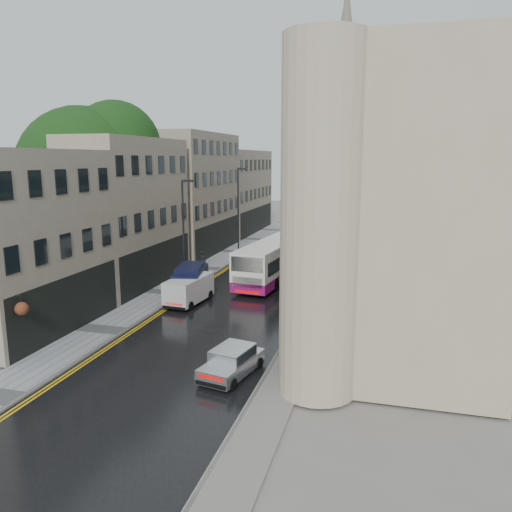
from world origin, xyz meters
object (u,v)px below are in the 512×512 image
at_px(tree_near, 85,195).
at_px(lamp_post_near, 184,236).
at_px(pedestrian, 202,261).
at_px(lamp_post_far, 238,212).
at_px(cream_bus, 245,268).
at_px(navy_van, 174,285).
at_px(white_van, 167,294).
at_px(white_lorry, 300,240).
at_px(tree_far, 165,193).
at_px(silver_hatchback, 203,369).

height_order(tree_near, lamp_post_near, tree_near).
xyz_separation_m(pedestrian, lamp_post_far, (0.77, 7.94, 3.39)).
distance_m(cream_bus, lamp_post_near, 5.12).
bearing_deg(cream_bus, lamp_post_near, -147.86).
bearing_deg(navy_van, lamp_post_near, 86.36).
relative_size(cream_bus, white_van, 2.81).
bearing_deg(white_van, navy_van, 102.16).
bearing_deg(lamp_post_near, white_van, -87.66).
bearing_deg(pedestrian, white_lorry, -129.95).
bearing_deg(pedestrian, tree_far, -36.84).
bearing_deg(silver_hatchback, cream_bus, 111.69).
relative_size(white_lorry, lamp_post_near, 1.01).
bearing_deg(white_lorry, navy_van, -101.16).
distance_m(tree_far, white_lorry, 14.37).
bearing_deg(lamp_post_far, cream_bus, -75.15).
relative_size(white_lorry, pedestrian, 4.51).
distance_m(tree_far, cream_bus, 16.53).
distance_m(tree_far, silver_hatchback, 30.98).
bearing_deg(lamp_post_far, tree_far, -175.14).
distance_m(white_lorry, white_van, 17.61).
bearing_deg(lamp_post_far, navy_van, -92.23).
relative_size(pedestrian, lamp_post_far, 0.21).
height_order(tree_near, white_lorry, tree_near).
height_order(white_van, lamp_post_near, lamp_post_near).
relative_size(pedestrian, lamp_post_near, 0.22).
bearing_deg(white_lorry, pedestrian, -129.33).
xyz_separation_m(silver_hatchback, lamp_post_far, (-7.02, 28.10, 3.70)).
xyz_separation_m(tree_far, lamp_post_near, (7.50, -12.92, -2.11)).
xyz_separation_m(tree_near, navy_van, (8.20, -2.74, -5.75)).
relative_size(tree_near, lamp_post_near, 1.74).
height_order(cream_bus, white_van, cream_bus).
distance_m(white_lorry, lamp_post_far, 7.07).
bearing_deg(lamp_post_far, tree_near, -122.46).
xyz_separation_m(tree_near, pedestrian, (6.81, 6.24, -5.93)).
distance_m(white_van, navy_van, 1.42).
distance_m(tree_near, lamp_post_near, 8.30).
relative_size(tree_far, pedestrian, 6.99).
bearing_deg(tree_far, white_van, -64.78).
relative_size(tree_far, lamp_post_near, 1.56).
bearing_deg(cream_bus, white_van, -113.19).
bearing_deg(white_van, white_lorry, 76.40).
bearing_deg(navy_van, lamp_post_far, 80.39).
bearing_deg(tree_far, lamp_post_far, 9.19).
height_order(silver_hatchback, lamp_post_near, lamp_post_near).
xyz_separation_m(cream_bus, silver_hatchback, (2.80, -15.98, -0.91)).
relative_size(cream_bus, silver_hatchback, 3.23).
xyz_separation_m(white_lorry, lamp_post_far, (-6.48, 1.69, 2.27)).
relative_size(white_van, pedestrian, 2.32).
relative_size(white_van, lamp_post_far, 0.48).
bearing_deg(white_van, tree_near, 159.07).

